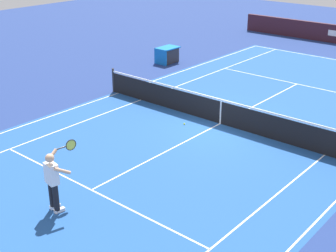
{
  "coord_description": "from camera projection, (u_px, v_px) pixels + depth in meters",
  "views": [
    {
      "loc": [
        13.78,
        9.1,
        6.83
      ],
      "look_at": [
        3.08,
        0.02,
        0.9
      ],
      "focal_mm": 50.31,
      "sensor_mm": 36.0,
      "label": 1
    }
  ],
  "objects": [
    {
      "name": "equipment_cart_tarped",
      "position": [
        167.0,
        55.0,
        25.6
      ],
      "size": [
        1.25,
        0.84,
        0.85
      ],
      "color": "#2D2D33",
      "rests_on": "ground_plane"
    },
    {
      "name": "tennis_player_near",
      "position": [
        53.0,
        179.0,
        11.97
      ],
      "size": [
        1.14,
        0.77,
        1.7
      ],
      "color": "black",
      "rests_on": "ground_plane"
    },
    {
      "name": "court_line_markings",
      "position": [
        220.0,
        123.0,
        17.76
      ],
      "size": [
        23.85,
        11.05,
        0.01
      ],
      "color": "white",
      "rests_on": "ground_plane"
    },
    {
      "name": "tennis_ball",
      "position": [
        184.0,
        124.0,
        17.65
      ],
      "size": [
        0.07,
        0.07,
        0.07
      ],
      "primitive_type": "sphere",
      "color": "#CCE01E",
      "rests_on": "ground_plane"
    },
    {
      "name": "ground_plane",
      "position": [
        220.0,
        124.0,
        17.76
      ],
      "size": [
        60.0,
        60.0,
        0.0
      ],
      "primitive_type": "plane",
      "color": "navy"
    },
    {
      "name": "court_slab",
      "position": [
        220.0,
        124.0,
        17.76
      ],
      "size": [
        24.2,
        11.4,
        0.0
      ],
      "primitive_type": "cube",
      "color": "#1E4C93",
      "rests_on": "ground_plane"
    },
    {
      "name": "tennis_net",
      "position": [
        221.0,
        111.0,
        17.57
      ],
      "size": [
        0.1,
        11.7,
        1.08
      ],
      "color": "#2D2D33",
      "rests_on": "ground_plane"
    }
  ]
}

